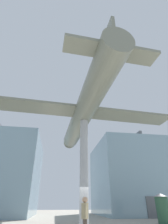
# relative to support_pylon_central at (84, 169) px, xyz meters

# --- Properties ---
(glass_pavilion_left) EXTENTS (10.44, 12.63, 10.92)m
(glass_pavilion_left) POSITION_rel_support_pylon_central_xyz_m (-9.81, 15.74, 1.51)
(glass_pavilion_left) COLOR #7593A3
(glass_pavilion_left) RESTS_ON ground_plane
(glass_pavilion_right) EXTENTS (10.44, 12.63, 10.92)m
(glass_pavilion_right) POSITION_rel_support_pylon_central_xyz_m (9.81, 15.74, 1.51)
(glass_pavilion_right) COLOR #7593A3
(glass_pavilion_right) RESTS_ON ground_plane
(support_pylon_central) EXTENTS (0.59, 0.59, 7.33)m
(support_pylon_central) POSITION_rel_support_pylon_central_xyz_m (0.00, 0.00, 0.00)
(support_pylon_central) COLOR #999EA3
(support_pylon_central) RESTS_ON ground_plane
(suspended_airplane) EXTENTS (15.11, 16.08, 2.90)m
(suspended_airplane) POSITION_rel_support_pylon_central_xyz_m (-0.01, 0.17, 4.49)
(suspended_airplane) COLOR slate
(suspended_airplane) RESTS_ON support_pylon_central
(visitor_person) EXTENTS (0.39, 0.46, 1.86)m
(visitor_person) POSITION_rel_support_pylon_central_xyz_m (-0.36, -2.65, -2.57)
(visitor_person) COLOR #4C4238
(visitor_person) RESTS_ON ground_plane
(info_kiosk) EXTENTS (1.26, 1.26, 2.35)m
(info_kiosk) POSITION_rel_support_pylon_central_xyz_m (7.46, 3.62, -2.45)
(info_kiosk) COLOR #234733
(info_kiosk) RESTS_ON ground_plane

